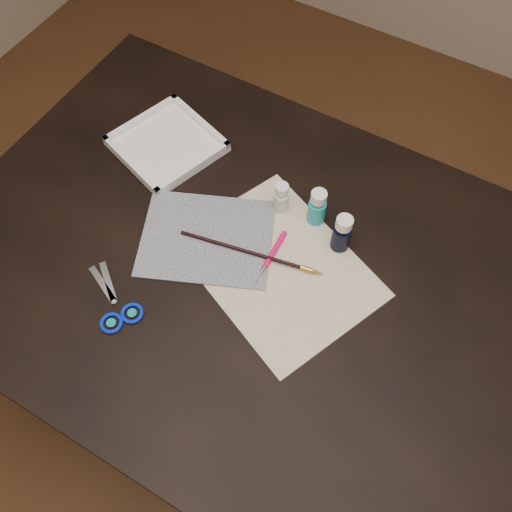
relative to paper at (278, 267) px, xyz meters
The scene contains 11 objects.
ground 0.76m from the paper, 145.76° to the right, with size 3.50×3.50×0.02m, color #422614.
table 0.38m from the paper, 145.76° to the right, with size 1.30×0.90×0.75m, color black.
paper is the anchor object (origin of this frame).
canvas 0.16m from the paper, behind, with size 0.27×0.22×0.00m, color #121D31.
paint_bottle_white 0.15m from the paper, 117.08° to the left, with size 0.03×0.03×0.08m, color silver.
paint_bottle_cyan 0.15m from the paper, 85.46° to the left, with size 0.04×0.04×0.09m, color teal.
paint_bottle_navy 0.14m from the paper, 52.38° to the left, with size 0.04×0.04×0.09m, color black.
paintbrush 0.06m from the paper, behind, with size 0.31×0.01×0.01m, color black, non-canonical shape.
craft_knife 0.03m from the paper, 164.69° to the left, with size 0.14×0.01×0.01m, color #EF0963, non-canonical shape.
scissors 0.34m from the paper, 138.02° to the right, with size 0.18×0.09×0.01m, color silver, non-canonical shape.
palette_tray 0.40m from the paper, 158.39° to the left, with size 0.21×0.21×0.02m, color white.
Camera 1 is at (0.28, -0.49, 1.75)m, focal length 40.00 mm.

